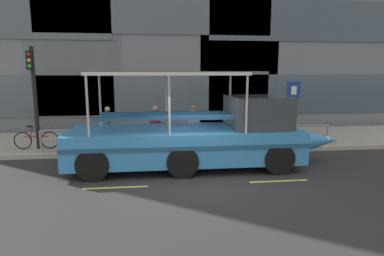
{
  "coord_description": "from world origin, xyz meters",
  "views": [
    {
      "loc": [
        -1.25,
        -9.32,
        3.16
      ],
      "look_at": [
        0.04,
        1.71,
        1.3
      ],
      "focal_mm": 29.94,
      "sensor_mm": 36.0,
      "label": 1
    }
  ],
  "objects_px": {
    "pedestrian_mid_left": "(193,119)",
    "pedestrian_near_stern": "(108,121)",
    "parking_sign": "(293,101)",
    "pedestrian_near_bow": "(247,118)",
    "traffic_light_pole": "(34,88)",
    "duck_tour_boat": "(201,137)",
    "pedestrian_mid_right": "(155,121)",
    "leaned_bicycle": "(36,140)"
  },
  "relations": [
    {
      "from": "pedestrian_mid_left",
      "to": "pedestrian_mid_right",
      "type": "xyz_separation_m",
      "value": [
        -1.71,
        -0.34,
        0.01
      ]
    },
    {
      "from": "duck_tour_boat",
      "to": "parking_sign",
      "type": "bearing_deg",
      "value": 30.95
    },
    {
      "from": "pedestrian_near_stern",
      "to": "pedestrian_mid_right",
      "type": "bearing_deg",
      "value": -8.34
    },
    {
      "from": "pedestrian_mid_left",
      "to": "pedestrian_near_stern",
      "type": "distance_m",
      "value": 3.78
    },
    {
      "from": "traffic_light_pole",
      "to": "pedestrian_near_bow",
      "type": "distance_m",
      "value": 9.1
    },
    {
      "from": "parking_sign",
      "to": "duck_tour_boat",
      "type": "bearing_deg",
      "value": -149.05
    },
    {
      "from": "pedestrian_mid_right",
      "to": "leaned_bicycle",
      "type": "bearing_deg",
      "value": -172.67
    },
    {
      "from": "pedestrian_mid_left",
      "to": "pedestrian_near_bow",
      "type": "bearing_deg",
      "value": -2.29
    },
    {
      "from": "parking_sign",
      "to": "traffic_light_pole",
      "type": "bearing_deg",
      "value": -179.76
    },
    {
      "from": "pedestrian_near_bow",
      "to": "pedestrian_mid_right",
      "type": "relative_size",
      "value": 1.0
    },
    {
      "from": "traffic_light_pole",
      "to": "pedestrian_near_stern",
      "type": "bearing_deg",
      "value": 19.33
    },
    {
      "from": "leaned_bicycle",
      "to": "duck_tour_boat",
      "type": "xyz_separation_m",
      "value": [
        6.35,
        -2.62,
        0.49
      ]
    },
    {
      "from": "traffic_light_pole",
      "to": "leaned_bicycle",
      "type": "relative_size",
      "value": 2.33
    },
    {
      "from": "traffic_light_pole",
      "to": "pedestrian_mid_right",
      "type": "distance_m",
      "value": 5.0
    },
    {
      "from": "pedestrian_near_stern",
      "to": "traffic_light_pole",
      "type": "bearing_deg",
      "value": -160.67
    },
    {
      "from": "pedestrian_near_bow",
      "to": "pedestrian_mid_right",
      "type": "distance_m",
      "value": 4.21
    },
    {
      "from": "duck_tour_boat",
      "to": "pedestrian_mid_left",
      "type": "height_order",
      "value": "duck_tour_boat"
    },
    {
      "from": "parking_sign",
      "to": "duck_tour_boat",
      "type": "height_order",
      "value": "duck_tour_boat"
    },
    {
      "from": "pedestrian_mid_left",
      "to": "pedestrian_near_stern",
      "type": "height_order",
      "value": "pedestrian_mid_left"
    },
    {
      "from": "pedestrian_mid_left",
      "to": "parking_sign",
      "type": "bearing_deg",
      "value": -12.25
    },
    {
      "from": "pedestrian_near_bow",
      "to": "pedestrian_near_stern",
      "type": "xyz_separation_m",
      "value": [
        -6.27,
        0.06,
        -0.03
      ]
    },
    {
      "from": "leaned_bicycle",
      "to": "pedestrian_mid_left",
      "type": "xyz_separation_m",
      "value": [
        6.51,
        0.96,
        0.6
      ]
    },
    {
      "from": "parking_sign",
      "to": "pedestrian_near_bow",
      "type": "distance_m",
      "value": 2.13
    },
    {
      "from": "pedestrian_near_bow",
      "to": "pedestrian_mid_left",
      "type": "distance_m",
      "value": 2.5
    },
    {
      "from": "duck_tour_boat",
      "to": "pedestrian_near_stern",
      "type": "relative_size",
      "value": 6.02
    },
    {
      "from": "traffic_light_pole",
      "to": "parking_sign",
      "type": "relative_size",
      "value": 1.51
    },
    {
      "from": "parking_sign",
      "to": "pedestrian_mid_right",
      "type": "relative_size",
      "value": 1.64
    },
    {
      "from": "pedestrian_near_bow",
      "to": "pedestrian_mid_right",
      "type": "bearing_deg",
      "value": -176.71
    },
    {
      "from": "leaned_bicycle",
      "to": "pedestrian_near_bow",
      "type": "xyz_separation_m",
      "value": [
        9.0,
        0.86,
        0.62
      ]
    },
    {
      "from": "parking_sign",
      "to": "pedestrian_near_stern",
      "type": "xyz_separation_m",
      "value": [
        -8.05,
        0.89,
        -0.86
      ]
    },
    {
      "from": "parking_sign",
      "to": "pedestrian_mid_left",
      "type": "relative_size",
      "value": 1.65
    },
    {
      "from": "duck_tour_boat",
      "to": "pedestrian_mid_right",
      "type": "bearing_deg",
      "value": 115.64
    },
    {
      "from": "pedestrian_near_stern",
      "to": "pedestrian_mid_left",
      "type": "bearing_deg",
      "value": 0.58
    },
    {
      "from": "leaned_bicycle",
      "to": "pedestrian_near_bow",
      "type": "height_order",
      "value": "pedestrian_near_bow"
    },
    {
      "from": "leaned_bicycle",
      "to": "pedestrian_mid_left",
      "type": "bearing_deg",
      "value": 8.38
    },
    {
      "from": "parking_sign",
      "to": "leaned_bicycle",
      "type": "relative_size",
      "value": 1.54
    },
    {
      "from": "traffic_light_pole",
      "to": "parking_sign",
      "type": "bearing_deg",
      "value": 0.24
    },
    {
      "from": "pedestrian_near_bow",
      "to": "pedestrian_mid_right",
      "type": "xyz_separation_m",
      "value": [
        -4.2,
        -0.24,
        -0.0
      ]
    },
    {
      "from": "duck_tour_boat",
      "to": "pedestrian_mid_left",
      "type": "distance_m",
      "value": 3.59
    },
    {
      "from": "duck_tour_boat",
      "to": "pedestrian_near_stern",
      "type": "distance_m",
      "value": 5.07
    },
    {
      "from": "traffic_light_pole",
      "to": "pedestrian_mid_left",
      "type": "relative_size",
      "value": 2.5
    },
    {
      "from": "pedestrian_mid_left",
      "to": "pedestrian_mid_right",
      "type": "bearing_deg",
      "value": -168.71
    }
  ]
}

